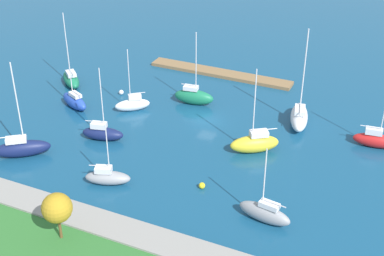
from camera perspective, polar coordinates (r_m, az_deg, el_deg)
The scene contains 17 objects.
water at distance 80.61m, azimuth 1.59°, elevation 0.77°, with size 160.00×160.00×0.00m, color navy.
pier_dock at distance 95.76m, azimuth 2.97°, elevation 5.78°, with size 25.75×3.00×0.57m, color olive.
breakwater at distance 60.20m, azimuth -9.06°, elevation -10.26°, with size 73.78×3.84×1.17m, color gray.
park_tree_west at distance 56.93m, azimuth -14.01°, elevation -8.18°, with size 3.16×3.16×5.41m.
sailboat_gray_lone_south at distance 67.17m, azimuth -8.88°, elevation -5.10°, with size 5.93×3.80×8.38m.
sailboat_white_near_pier at distance 80.57m, azimuth 11.20°, elevation 1.22°, with size 4.33×8.34×14.47m.
sailboat_green_off_beacon at distance 93.53m, azimuth -12.59°, elevation 5.06°, with size 6.41×6.04×12.45m.
sailboat_navy_far_north at distance 76.33m, azimuth -9.39°, elevation -0.50°, with size 6.20×3.41×10.82m.
sailboat_red_along_channel at distance 77.70m, azimuth 18.78°, elevation -1.15°, with size 6.36×2.51×11.74m.
sailboat_blue_east_end at distance 85.80m, azimuth -12.25°, elevation 2.81°, with size 6.33×4.27×10.86m.
sailboat_yellow_west_end at distance 72.90m, azimuth 6.61°, elevation -1.58°, with size 6.79×5.70×12.06m.
sailboat_gray_inner_mooring at distance 61.04m, azimuth 7.65°, elevation -8.80°, with size 6.35×2.61×9.30m.
sailboat_white_center_basin at distance 83.57m, azimuth -6.26°, elevation 2.52°, with size 5.19×4.70×10.01m.
sailboat_green_lone_north at distance 84.93m, azimuth 0.19°, elevation 3.35°, with size 6.49×2.94×11.81m.
sailboat_navy_mid_basin at distance 74.97m, azimuth -17.45°, elevation -1.99°, with size 7.12×6.18×13.35m.
mooring_buoy_yellow at distance 65.92m, azimuth 1.05°, elevation -6.07°, with size 0.78×0.78×0.78m, color yellow.
mooring_buoy_white at distance 89.11m, azimuth -7.45°, elevation 3.75°, with size 0.79×0.79×0.79m, color white.
Camera 1 is at (-27.62, 65.10, 38.69)m, focal length 50.74 mm.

